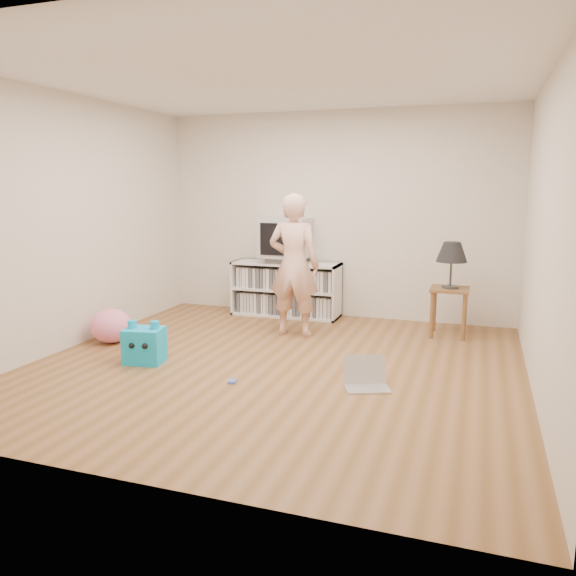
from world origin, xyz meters
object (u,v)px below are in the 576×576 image
(crt_tv, at_px, (286,238))
(table_lamp, at_px, (452,253))
(side_table, at_px, (449,300))
(person, at_px, (294,265))
(media_unit, at_px, (287,289))
(plush_blue, at_px, (144,345))
(laptop, at_px, (366,379))
(plush_pink, at_px, (111,326))
(dvd_deck, at_px, (286,260))

(crt_tv, relative_size, table_lamp, 1.17)
(side_table, relative_size, table_lamp, 1.07)
(side_table, distance_m, person, 1.79)
(media_unit, height_order, side_table, media_unit)
(plush_blue, bearing_deg, laptop, -9.66)
(media_unit, distance_m, plush_blue, 2.44)
(media_unit, height_order, plush_pink, media_unit)
(dvd_deck, relative_size, table_lamp, 0.87)
(laptop, bearing_deg, person, 106.74)
(plush_pink, bearing_deg, dvd_deck, 53.48)
(table_lamp, bearing_deg, plush_pink, -156.78)
(dvd_deck, distance_m, plush_pink, 2.36)
(crt_tv, bearing_deg, side_table, -10.06)
(dvd_deck, bearing_deg, side_table, -10.15)
(dvd_deck, relative_size, plush_blue, 1.09)
(side_table, bearing_deg, plush_blue, -143.96)
(dvd_deck, bearing_deg, table_lamp, -10.15)
(laptop, bearing_deg, side_table, 52.19)
(plush_blue, bearing_deg, person, 43.64)
(side_table, distance_m, plush_pink, 3.74)
(media_unit, relative_size, crt_tv, 2.33)
(side_table, bearing_deg, crt_tv, 169.94)
(person, xyz_separation_m, plush_blue, (-1.03, -1.44, -0.63))
(plush_blue, height_order, plush_pink, plush_blue)
(crt_tv, xyz_separation_m, table_lamp, (2.07, -0.37, -0.08))
(plush_pink, bearing_deg, media_unit, 53.72)
(side_table, height_order, table_lamp, table_lamp)
(table_lamp, distance_m, person, 1.75)
(table_lamp, bearing_deg, dvd_deck, 169.85)
(dvd_deck, distance_m, plush_blue, 2.48)
(side_table, bearing_deg, person, -162.55)
(dvd_deck, height_order, side_table, dvd_deck)
(dvd_deck, height_order, crt_tv, crt_tv)
(dvd_deck, height_order, plush_pink, dvd_deck)
(plush_blue, bearing_deg, plush_pink, 135.75)
(dvd_deck, distance_m, crt_tv, 0.29)
(dvd_deck, distance_m, table_lamp, 2.11)
(table_lamp, bearing_deg, laptop, -106.13)
(plush_blue, bearing_deg, table_lamp, 25.32)
(media_unit, distance_m, plush_pink, 2.31)
(dvd_deck, relative_size, plush_pink, 1.04)
(table_lamp, height_order, plush_blue, table_lamp)
(dvd_deck, distance_m, side_table, 2.12)
(table_lamp, relative_size, plush_pink, 1.19)
(media_unit, bearing_deg, side_table, -10.56)
(plush_blue, bearing_deg, media_unit, 64.31)
(dvd_deck, xyz_separation_m, crt_tv, (0.00, -0.00, 0.29))
(crt_tv, relative_size, side_table, 1.09)
(crt_tv, xyz_separation_m, plush_blue, (-0.63, -2.33, -0.85))
(laptop, bearing_deg, table_lamp, 52.19)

